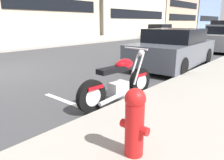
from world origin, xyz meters
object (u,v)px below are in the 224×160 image
crossing_truck (224,26)px  fire_hydrant (135,121)px  parked_motorcycle (119,83)px  car_opposite_curb (159,31)px  parked_car_near_corner (174,49)px  parked_car_at_intersection (224,39)px

crossing_truck → fire_hydrant: 39.43m
parked_motorcycle → car_opposite_curb: size_ratio=0.48×
parked_car_near_corner → parked_car_at_intersection: bearing=-5.1°
parked_motorcycle → parked_car_near_corner: bearing=15.0°
parked_car_near_corner → car_opposite_curb: same height
crossing_truck → car_opposite_curb: crossing_truck is taller
parked_car_near_corner → fire_hydrant: size_ratio=5.31×
fire_hydrant → parked_car_near_corner: bearing=21.5°
parked_car_at_intersection → fire_hydrant: size_ratio=5.07×
crossing_truck → fire_hydrant: crossing_truck is taller
parked_motorcycle → car_opposite_curb: car_opposite_curb is taller
car_opposite_curb → crossing_truck: bearing=177.2°
parked_car_at_intersection → crossing_truck: crossing_truck is taller
fire_hydrant → parked_motorcycle: bearing=43.9°
parked_motorcycle → crossing_truck: (36.96, 7.32, 0.55)m
crossing_truck → parked_car_near_corner: bearing=100.5°
crossing_truck → fire_hydrant: bearing=102.1°
parked_car_near_corner → car_opposite_curb: size_ratio=1.00×
parked_car_at_intersection → crossing_truck: 27.34m
parked_car_at_intersection → car_opposite_curb: 10.79m
parked_car_near_corner → parked_car_at_intersection: size_ratio=1.05×
parked_car_at_intersection → fire_hydrant: 12.11m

